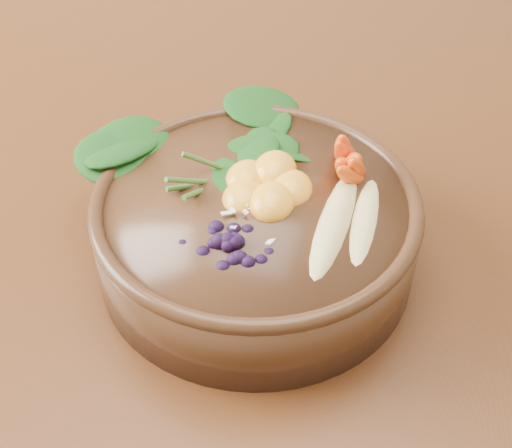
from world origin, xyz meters
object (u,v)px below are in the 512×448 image
object	(u,v)px
carrot_cluster	(343,127)
dining_table	(236,203)
kale_heap	(235,131)
blueberry_pile	(232,228)
banana_halves	(351,209)
stoneware_bowl	(256,232)
mandarin_cluster	(266,174)

from	to	relation	value
carrot_cluster	dining_table	bearing A→B (deg)	147.29
kale_heap	blueberry_pile	distance (m)	0.12
banana_halves	blueberry_pile	world-z (taller)	blueberry_pile
dining_table	blueberry_pile	bearing A→B (deg)	-72.68
stoneware_bowl	carrot_cluster	distance (m)	0.12
blueberry_pile	carrot_cluster	bearing A→B (deg)	64.86
blueberry_pile	mandarin_cluster	bearing A→B (deg)	85.14
blueberry_pile	banana_halves	bearing A→B (deg)	32.90
blueberry_pile	dining_table	bearing A→B (deg)	107.32
carrot_cluster	kale_heap	bearing A→B (deg)	-169.49
carrot_cluster	blueberry_pile	distance (m)	0.14
kale_heap	mandarin_cluster	distance (m)	0.06
stoneware_bowl	blueberry_pile	size ratio (longest dim) A/B	2.16
stoneware_bowl	banana_halves	bearing A→B (deg)	-2.85
carrot_cluster	mandarin_cluster	distance (m)	0.08
banana_halves	carrot_cluster	bearing A→B (deg)	113.06
stoneware_bowl	blueberry_pile	bearing A→B (deg)	-92.73
carrot_cluster	banana_halves	bearing A→B (deg)	-66.94
mandarin_cluster	blueberry_pile	xyz separation A→B (m)	(-0.01, -0.07, 0.00)
kale_heap	banana_halves	xyz separation A→B (m)	(0.12, -0.06, -0.01)
dining_table	kale_heap	bearing A→B (deg)	-71.52
mandarin_cluster	blueberry_pile	distance (m)	0.07
stoneware_bowl	dining_table	bearing A→B (deg)	113.31
dining_table	mandarin_cluster	xyz separation A→B (m)	(0.08, -0.16, 0.18)
kale_heap	mandarin_cluster	size ratio (longest dim) A/B	2.07
stoneware_bowl	banana_halves	world-z (taller)	banana_halves
kale_heap	blueberry_pile	size ratio (longest dim) A/B	1.42
carrot_cluster	banana_halves	size ratio (longest dim) A/B	0.50
stoneware_bowl	carrot_cluster	world-z (taller)	carrot_cluster
mandarin_cluster	blueberry_pile	world-z (taller)	blueberry_pile
stoneware_bowl	carrot_cluster	size ratio (longest dim) A/B	3.62
dining_table	carrot_cluster	world-z (taller)	carrot_cluster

